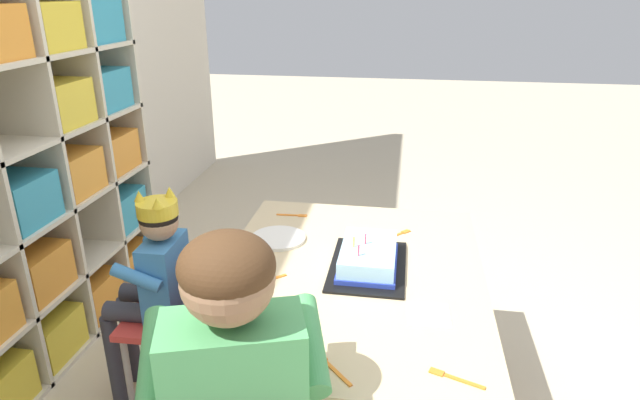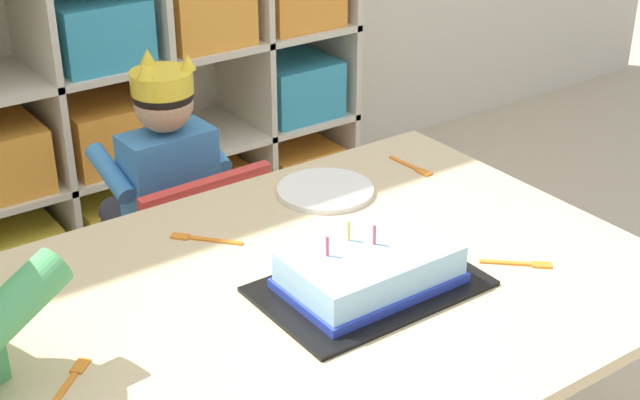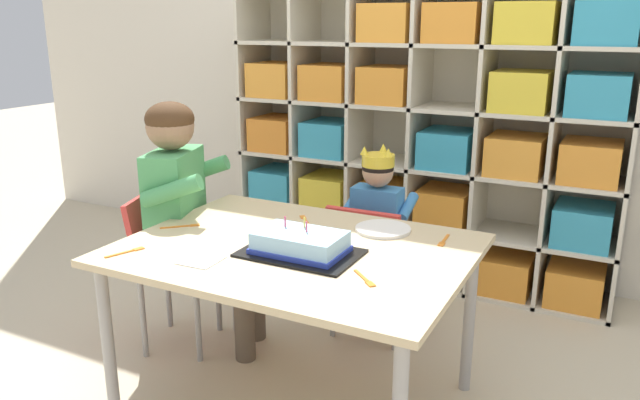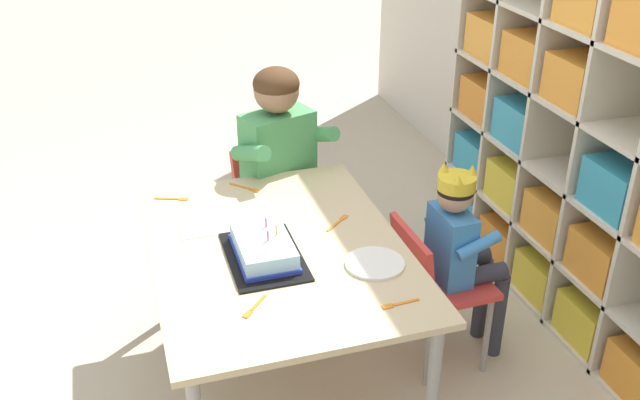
# 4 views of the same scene
# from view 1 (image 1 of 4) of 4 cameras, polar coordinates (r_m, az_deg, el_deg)

# --- Properties ---
(activity_table) EXTENTS (1.16, 0.87, 0.62)m
(activity_table) POSITION_cam_1_polar(r_m,az_deg,el_deg) (1.81, 3.04, -9.26)
(activity_table) COLOR #D1B789
(activity_table) RESTS_ON ground
(classroom_chair_blue) EXTENTS (0.36, 0.34, 0.61)m
(classroom_chair_blue) POSITION_cam_1_polar(r_m,az_deg,el_deg) (2.07, -14.11, -11.39)
(classroom_chair_blue) COLOR red
(classroom_chair_blue) RESTS_ON ground
(child_with_crown) EXTENTS (0.30, 0.31, 0.85)m
(child_with_crown) POSITION_cam_1_polar(r_m,az_deg,el_deg) (2.03, -17.25, -7.49)
(child_with_crown) COLOR #3D7FBC
(child_with_crown) RESTS_ON ground
(adult_helper_seated) EXTENTS (0.48, 0.46, 1.05)m
(adult_helper_seated) POSITION_cam_1_polar(r_m,az_deg,el_deg) (1.31, -8.89, -18.46)
(adult_helper_seated) COLOR #4C9E5B
(adult_helper_seated) RESTS_ON ground
(birthday_cake_on_tray) EXTENTS (0.38, 0.25, 0.11)m
(birthday_cake_on_tray) POSITION_cam_1_polar(r_m,az_deg,el_deg) (1.80, 5.12, -6.18)
(birthday_cake_on_tray) COLOR black
(birthday_cake_on_tray) RESTS_ON activity_table
(paper_plate_stack) EXTENTS (0.20, 0.20, 0.01)m
(paper_plate_stack) POSITION_cam_1_polar(r_m,az_deg,el_deg) (2.00, -4.46, -4.05)
(paper_plate_stack) COLOR white
(paper_plate_stack) RESTS_ON activity_table
(paper_napkin_square) EXTENTS (0.12, 0.12, 0.00)m
(paper_napkin_square) POSITION_cam_1_polar(r_m,az_deg,el_deg) (1.60, 11.44, -11.79)
(paper_napkin_square) COLOR white
(paper_napkin_square) RESTS_ON activity_table
(fork_by_napkin) EXTENTS (0.06, 0.13, 0.00)m
(fork_by_napkin) POSITION_cam_1_polar(r_m,az_deg,el_deg) (1.39, 13.88, -17.78)
(fork_by_napkin) COLOR orange
(fork_by_napkin) RESTS_ON activity_table
(fork_near_cake_tray) EXTENTS (0.12, 0.11, 0.00)m
(fork_near_cake_tray) POSITION_cam_1_polar(r_m,az_deg,el_deg) (1.38, 1.15, -17.24)
(fork_near_cake_tray) COLOR orange
(fork_near_cake_tray) RESTS_ON activity_table
(fork_near_child_seat) EXTENTS (0.10, 0.12, 0.00)m
(fork_near_child_seat) POSITION_cam_1_polar(r_m,az_deg,el_deg) (1.73, -5.99, -8.57)
(fork_near_child_seat) COLOR orange
(fork_near_child_seat) RESTS_ON activity_table
(fork_beside_plate_stack) EXTENTS (0.02, 0.13, 0.00)m
(fork_beside_plate_stack) POSITION_cam_1_polar(r_m,az_deg,el_deg) (2.20, -2.77, -1.61)
(fork_beside_plate_stack) COLOR orange
(fork_beside_plate_stack) RESTS_ON activity_table
(fork_at_table_front_edge) EXTENTS (0.10, 0.10, 0.00)m
(fork_at_table_front_edge) POSITION_cam_1_polar(r_m,az_deg,el_deg) (2.06, 8.38, -3.59)
(fork_at_table_front_edge) COLOR orange
(fork_at_table_front_edge) RESTS_ON activity_table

